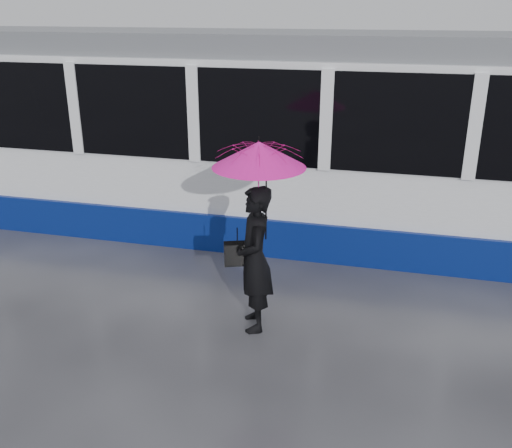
# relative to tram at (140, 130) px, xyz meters

# --- Properties ---
(ground) EXTENTS (90.00, 90.00, 0.00)m
(ground) POSITION_rel_tram_xyz_m (1.71, -2.50, -1.64)
(ground) COLOR #2A2A2F
(ground) RESTS_ON ground
(rails) EXTENTS (34.00, 1.51, 0.02)m
(rails) POSITION_rel_tram_xyz_m (1.71, -0.00, -1.63)
(rails) COLOR #3F3D38
(rails) RESTS_ON ground
(tram) EXTENTS (26.00, 2.56, 3.35)m
(tram) POSITION_rel_tram_xyz_m (0.00, 0.00, 0.00)
(tram) COLOR white
(tram) RESTS_ON ground
(woman) EXTENTS (0.64, 0.77, 1.81)m
(woman) POSITION_rel_tram_xyz_m (2.99, -3.31, -0.73)
(woman) COLOR black
(woman) RESTS_ON ground
(umbrella) EXTENTS (1.37, 1.37, 1.22)m
(umbrella) POSITION_rel_tram_xyz_m (3.04, -3.31, 0.35)
(umbrella) COLOR #FF1570
(umbrella) RESTS_ON ground
(handbag) EXTENTS (0.35, 0.24, 0.46)m
(handbag) POSITION_rel_tram_xyz_m (2.77, -3.29, -0.69)
(handbag) COLOR black
(handbag) RESTS_ON ground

